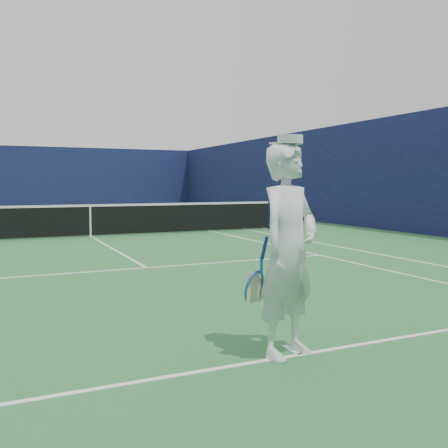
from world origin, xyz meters
name	(u,v)px	position (x,y,z in m)	size (l,w,h in m)	color
ground	(91,236)	(0.00, 0.00, 0.00)	(80.00, 80.00, 0.00)	#286A35
court_markings	(91,236)	(0.00, 0.00, 0.00)	(11.03, 23.83, 0.01)	white
windscreen_fence	(89,172)	(0.00, 0.00, 2.00)	(20.12, 36.12, 4.00)	#10163C
tennis_net	(90,219)	(0.00, 0.00, 0.55)	(12.88, 0.09, 1.07)	#141E4C
tennis_player	(289,250)	(-0.11, -11.83, 1.03)	(0.93, 0.75, 2.11)	white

